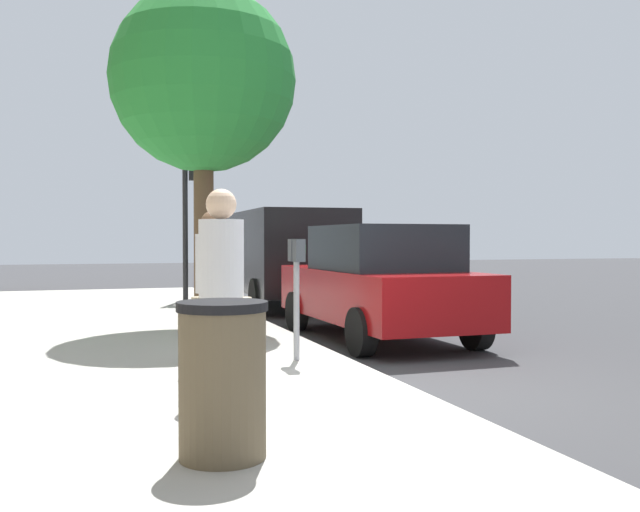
# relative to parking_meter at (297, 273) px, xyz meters

# --- Properties ---
(ground_plane) EXTENTS (80.00, 80.00, 0.00)m
(ground_plane) POSITION_rel_parking_meter_xyz_m (-1.13, -0.63, -1.17)
(ground_plane) COLOR #38383A
(ground_plane) RESTS_ON ground
(sidewalk_slab) EXTENTS (28.00, 6.00, 0.15)m
(sidewalk_slab) POSITION_rel_parking_meter_xyz_m (-1.13, 2.37, -1.09)
(sidewalk_slab) COLOR #A8A59E
(sidewalk_slab) RESTS_ON ground_plane
(parking_meter) EXTENTS (0.36, 0.12, 1.41)m
(parking_meter) POSITION_rel_parking_meter_xyz_m (0.00, 0.00, 0.00)
(parking_meter) COLOR gray
(parking_meter) RESTS_ON sidewalk_slab
(pedestrian_at_meter) EXTENTS (0.52, 0.37, 1.72)m
(pedestrian_at_meter) POSITION_rel_parking_meter_xyz_m (-0.11, 1.00, -0.01)
(pedestrian_at_meter) COLOR #47474C
(pedestrian_at_meter) RESTS_ON sidewalk_slab
(pedestrian_bystander) EXTENTS (0.41, 0.52, 1.86)m
(pedestrian_bystander) POSITION_rel_parking_meter_xyz_m (-1.52, 1.16, 0.10)
(pedestrian_bystander) COLOR tan
(pedestrian_bystander) RESTS_ON sidewalk_slab
(parked_sedan_near) EXTENTS (4.43, 2.02, 1.77)m
(parked_sedan_near) POSITION_rel_parking_meter_xyz_m (2.20, -1.98, -0.27)
(parked_sedan_near) COLOR maroon
(parked_sedan_near) RESTS_ON ground_plane
(parked_van_far) EXTENTS (5.25, 2.23, 2.18)m
(parked_van_far) POSITION_rel_parking_meter_xyz_m (7.86, -1.98, 0.09)
(parked_van_far) COLOR black
(parked_van_far) RESTS_ON ground_plane
(street_tree) EXTENTS (2.98, 2.98, 5.47)m
(street_tree) POSITION_rel_parking_meter_xyz_m (3.57, 0.51, 2.94)
(street_tree) COLOR brown
(street_tree) RESTS_ON sidewalk_slab
(traffic_signal) EXTENTS (0.24, 0.44, 3.60)m
(traffic_signal) POSITION_rel_parking_meter_xyz_m (8.56, 0.04, 1.41)
(traffic_signal) COLOR black
(traffic_signal) RESTS_ON sidewalk_slab
(trash_bin) EXTENTS (0.59, 0.59, 1.01)m
(trash_bin) POSITION_rel_parking_meter_xyz_m (-3.36, 1.49, -0.51)
(trash_bin) COLOR brown
(trash_bin) RESTS_ON sidewalk_slab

